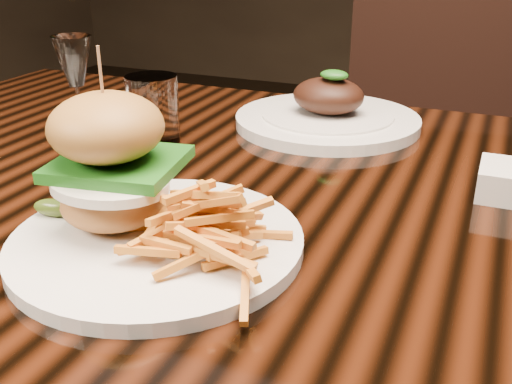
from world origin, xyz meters
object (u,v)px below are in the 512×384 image
at_px(dining_table, 308,248).
at_px(wine_glass, 74,66).
at_px(far_dish, 327,115).
at_px(chair_far, 425,142).
at_px(burger_plate, 149,201).

distance_m(dining_table, wine_glass, 0.44).
bearing_deg(far_dish, chair_far, 81.19).
distance_m(burger_plate, far_dish, 0.47).
relative_size(dining_table, far_dish, 5.26).
distance_m(wine_glass, far_dish, 0.41).
bearing_deg(wine_glass, chair_far, 63.11).
xyz_separation_m(wine_glass, chair_far, (0.42, 0.83, -0.33)).
bearing_deg(dining_table, far_dish, 102.42).
bearing_deg(burger_plate, far_dish, 87.23).
relative_size(wine_glass, chair_far, 0.17).
relative_size(burger_plate, wine_glass, 1.88).
height_order(dining_table, far_dish, far_dish).
relative_size(dining_table, wine_glass, 10.01).
bearing_deg(burger_plate, chair_far, 85.52).
height_order(burger_plate, chair_far, same).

